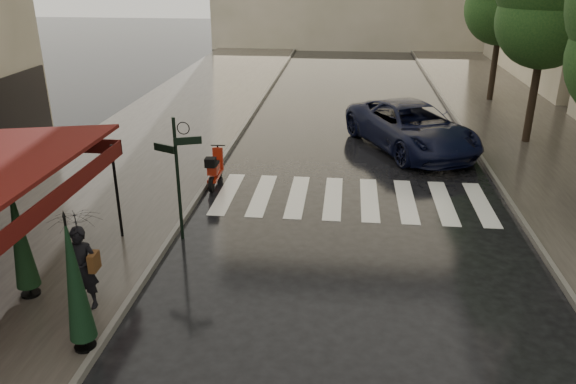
% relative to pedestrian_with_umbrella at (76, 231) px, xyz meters
% --- Properties ---
extents(ground, '(120.00, 120.00, 0.00)m').
position_rel_pedestrian_with_umbrella_xyz_m(ground, '(2.17, 0.26, -1.76)').
color(ground, black).
rests_on(ground, ground).
extents(sidewalk_near, '(6.00, 60.00, 0.12)m').
position_rel_pedestrian_with_umbrella_xyz_m(sidewalk_near, '(-2.33, 12.26, -1.70)').
color(sidewalk_near, '#38332D').
rests_on(sidewalk_near, ground).
extents(sidewalk_far, '(5.50, 60.00, 0.12)m').
position_rel_pedestrian_with_umbrella_xyz_m(sidewalk_far, '(12.42, 12.26, -1.70)').
color(sidewalk_far, '#38332D').
rests_on(sidewalk_far, ground).
extents(curb_near, '(0.12, 60.00, 0.16)m').
position_rel_pedestrian_with_umbrella_xyz_m(curb_near, '(0.72, 12.26, -1.69)').
color(curb_near, '#595651').
rests_on(curb_near, ground).
extents(curb_far, '(0.12, 60.00, 0.16)m').
position_rel_pedestrian_with_umbrella_xyz_m(curb_far, '(9.62, 12.26, -1.69)').
color(curb_far, '#595651').
rests_on(curb_far, ground).
extents(crosswalk, '(7.85, 3.20, 0.01)m').
position_rel_pedestrian_with_umbrella_xyz_m(crosswalk, '(5.14, 6.26, -1.76)').
color(crosswalk, silver).
rests_on(crosswalk, ground).
extents(signpost, '(1.17, 0.29, 3.10)m').
position_rel_pedestrian_with_umbrella_xyz_m(signpost, '(0.97, 3.26, 0.07)').
color(signpost, black).
rests_on(signpost, ground).
extents(pedestrian_with_umbrella, '(1.03, 1.05, 2.47)m').
position_rel_pedestrian_with_umbrella_xyz_m(pedestrian_with_umbrella, '(0.00, 0.00, 0.00)').
color(pedestrian_with_umbrella, black).
rests_on(pedestrian_with_umbrella, sidewalk_near).
extents(scooter, '(0.45, 1.68, 1.10)m').
position_rel_pedestrian_with_umbrella_xyz_m(scooter, '(0.97, 6.89, -1.25)').
color(scooter, black).
rests_on(scooter, ground).
extents(parked_car, '(5.11, 6.69, 1.69)m').
position_rel_pedestrian_with_umbrella_xyz_m(parked_car, '(7.25, 11.19, -0.92)').
color(parked_car, black).
rests_on(parked_car, ground).
extents(parasol_front, '(0.46, 0.46, 2.59)m').
position_rel_pedestrian_with_umbrella_xyz_m(parasol_front, '(0.52, -1.24, -0.25)').
color(parasol_front, black).
rests_on(parasol_front, sidewalk_near).
extents(parasol_back, '(0.47, 0.47, 2.49)m').
position_rel_pedestrian_with_umbrella_xyz_m(parasol_back, '(-1.33, 0.26, -0.30)').
color(parasol_back, black).
rests_on(parasol_back, sidewalk_near).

